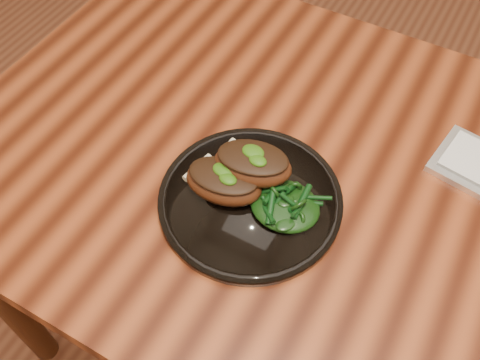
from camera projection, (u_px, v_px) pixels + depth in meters
name	position (u px, v px, depth m)	size (l,w,h in m)	color
desk	(419.00, 250.00, 0.87)	(1.60, 0.80, 0.75)	#351106
plate	(250.00, 200.00, 0.81)	(0.28, 0.28, 0.02)	black
lamb_chop_front	(223.00, 181.00, 0.79)	(0.13, 0.09, 0.05)	#451E0D
lamb_chop_back	(252.00, 163.00, 0.79)	(0.13, 0.10, 0.05)	#451E0D
herb_smear	(249.00, 160.00, 0.85)	(0.08, 0.05, 0.01)	#183F06
greens_heap	(285.00, 203.00, 0.78)	(0.11, 0.10, 0.04)	black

